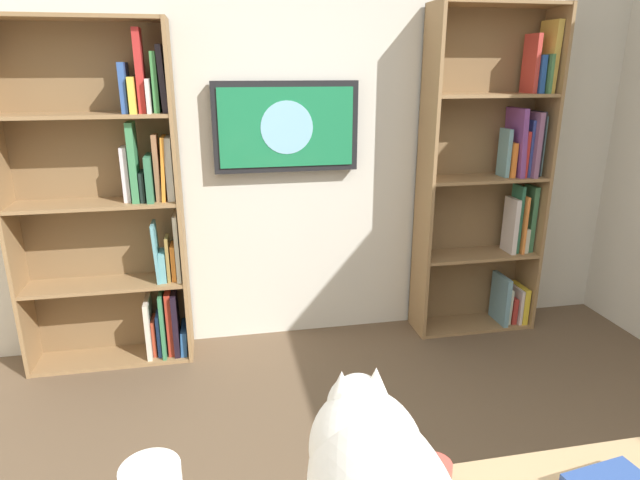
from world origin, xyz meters
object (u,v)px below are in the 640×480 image
Objects in this scene: bookshelf_left at (495,180)px; wall_mounted_tv at (286,127)px; bookshelf_right at (118,207)px; coffee_mug at (433,480)px.

bookshelf_left is 1.41m from wall_mounted_tv.
bookshelf_left is at bearing 179.98° from bookshelf_right.
wall_mounted_tv is at bearing -175.45° from bookshelf_right.
coffee_mug is at bearing 90.39° from wall_mounted_tv.
bookshelf_left is 2.40× the size of wall_mounted_tv.
bookshelf_left reaches higher than coffee_mug.
wall_mounted_tv is 2.38m from coffee_mug.
coffee_mug is (1.34, 2.23, -0.21)m from bookshelf_left.
coffee_mug is (-1.01, 2.23, -0.14)m from bookshelf_right.
bookshelf_right is 20.62× the size of coffee_mug.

